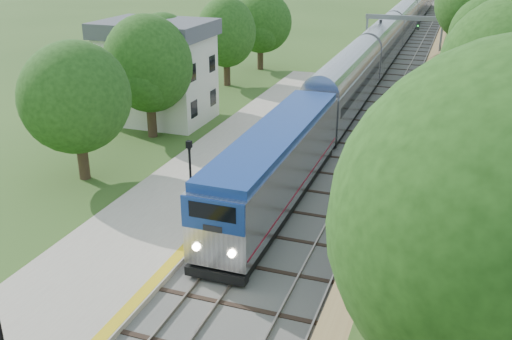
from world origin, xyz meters
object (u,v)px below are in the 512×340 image
(station_building, at_px, (157,71))
(lamppost_far, at_px, (191,181))
(train, at_px, (392,36))
(signal_farside, at_px, (409,117))
(signal_gantry, at_px, (403,28))

(station_building, relative_size, lamppost_far, 2.13)
(train, distance_m, signal_farside, 41.63)
(signal_gantry, height_order, lamppost_far, signal_gantry)
(station_building, height_order, signal_farside, station_building)
(signal_farside, bearing_deg, station_building, 166.34)
(lamppost_far, bearing_deg, train, 85.92)
(signal_farside, bearing_deg, lamppost_far, -133.32)
(station_building, relative_size, signal_gantry, 1.02)
(signal_gantry, xyz_separation_m, signal_farside, (3.73, -29.90, -1.13))
(station_building, xyz_separation_m, lamppost_far, (10.32, -15.38, -1.91))
(station_building, bearing_deg, signal_farside, -13.66)
(station_building, height_order, signal_gantry, station_building)
(station_building, xyz_separation_m, train, (14.00, 36.23, -1.90))
(signal_gantry, bearing_deg, station_building, -123.38)
(lamppost_far, bearing_deg, signal_farside, 46.68)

